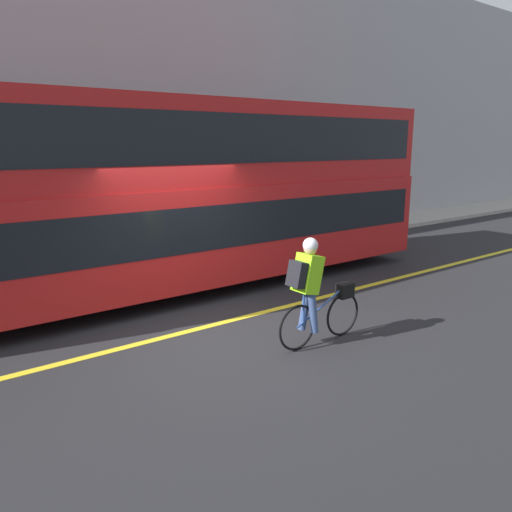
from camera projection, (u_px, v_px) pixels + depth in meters
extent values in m
plane|color=#232326|center=(215.00, 332.00, 7.79)|extent=(80.00, 80.00, 0.00)
cube|color=yellow|center=(207.00, 327.00, 7.99)|extent=(50.00, 0.14, 0.01)
cube|color=#A8A399|center=(98.00, 265.00, 11.79)|extent=(60.00, 2.01, 0.13)
cube|color=#9E9EA3|center=(68.00, 81.00, 11.75)|extent=(60.00, 0.30, 8.62)
cylinder|color=black|center=(315.00, 244.00, 12.14)|extent=(0.96, 0.30, 0.96)
cylinder|color=black|center=(34.00, 290.00, 8.34)|extent=(0.96, 0.30, 0.96)
cube|color=#B21919|center=(200.00, 228.00, 10.08)|extent=(10.43, 2.41, 1.81)
cube|color=black|center=(200.00, 218.00, 10.03)|extent=(10.01, 2.43, 0.80)
cube|color=#B21919|center=(198.00, 143.00, 9.71)|extent=(10.43, 2.32, 1.56)
cube|color=black|center=(198.00, 139.00, 9.69)|extent=(10.01, 2.34, 0.88)
torus|color=black|center=(343.00, 314.00, 7.57)|extent=(0.67, 0.04, 0.67)
torus|color=black|center=(297.00, 328.00, 7.03)|extent=(0.67, 0.04, 0.67)
cylinder|color=#2D4C8C|center=(321.00, 307.00, 7.25)|extent=(0.93, 0.03, 0.46)
cylinder|color=#2D4C8C|center=(303.00, 309.00, 7.04)|extent=(0.03, 0.03, 0.49)
cube|color=black|center=(345.00, 290.00, 7.50)|extent=(0.26, 0.16, 0.22)
cube|color=#8CE019|center=(308.00, 273.00, 6.96)|extent=(0.37, 0.32, 0.58)
cube|color=black|center=(297.00, 274.00, 6.84)|extent=(0.21, 0.26, 0.38)
cylinder|color=#384C7A|center=(305.00, 310.00, 7.18)|extent=(0.21, 0.11, 0.60)
cylinder|color=#384C7A|center=(313.00, 313.00, 7.04)|extent=(0.19, 0.11, 0.60)
sphere|color=tan|center=(310.00, 248.00, 6.91)|extent=(0.19, 0.19, 0.19)
sphere|color=silver|center=(310.00, 245.00, 6.90)|extent=(0.21, 0.21, 0.21)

